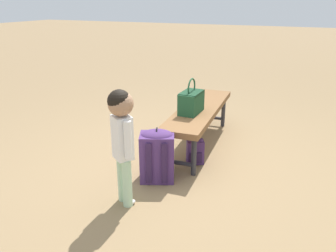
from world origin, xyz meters
name	(u,v)px	position (x,y,z in m)	size (l,w,h in m)	color
ground_plane	(182,169)	(0.00, 0.00, 0.00)	(40.00, 40.00, 0.00)	#8C704C
park_bench	(199,112)	(-0.62, -0.05, 0.39)	(1.62, 0.52, 0.45)	brown
handbag	(191,101)	(-0.40, -0.07, 0.58)	(0.32, 0.19, 0.37)	#1E4C2D
child_standing	(122,130)	(0.73, -0.20, 0.64)	(0.19, 0.22, 0.95)	#B2D8B2
backpack_large	(157,154)	(0.28, -0.13, 0.26)	(0.34, 0.37, 0.51)	#4C2D66
backpack_small	(195,150)	(-0.18, 0.07, 0.14)	(0.19, 0.20, 0.28)	#4C2D66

